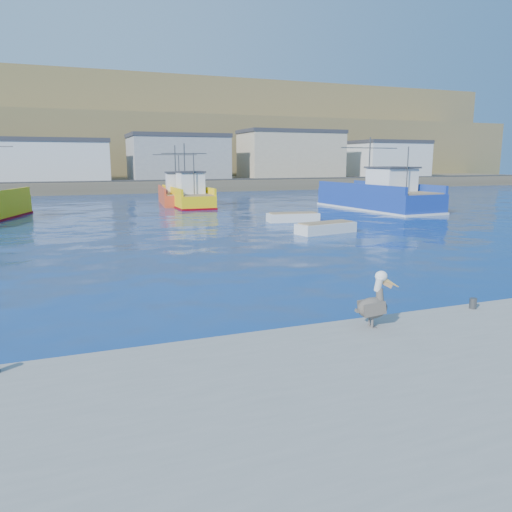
{
  "coord_description": "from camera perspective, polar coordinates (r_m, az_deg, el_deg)",
  "views": [
    {
      "loc": [
        -7.49,
        -13.78,
        4.59
      ],
      "look_at": [
        -1.26,
        2.48,
        1.24
      ],
      "focal_mm": 35.0,
      "sensor_mm": 36.0,
      "label": 1
    }
  ],
  "objects": [
    {
      "name": "trawler_blue",
      "position": [
        48.89,
        13.84,
        6.58
      ],
      "size": [
        6.54,
        13.94,
        6.81
      ],
      "color": "navy",
      "rests_on": "ground"
    },
    {
      "name": "ground",
      "position": [
        16.35,
        7.28,
        -5.5
      ],
      "size": [
        260.0,
        260.0,
        0.0
      ],
      "primitive_type": "plane",
      "color": "navy",
      "rests_on": "ground"
    },
    {
      "name": "far_shore",
      "position": [
        123.29,
        -17.91,
        12.43
      ],
      "size": [
        200.0,
        81.0,
        24.0
      ],
      "color": "brown",
      "rests_on": "ground"
    },
    {
      "name": "trawler_yellow_b",
      "position": [
        51.21,
        -7.77,
        6.75
      ],
      "size": [
        4.69,
        9.89,
        6.34
      ],
      "color": "yellow",
      "rests_on": "ground"
    },
    {
      "name": "skiff_extra",
      "position": [
        32.19,
        7.98,
        3.1
      ],
      "size": [
        4.22,
        2.17,
        0.88
      ],
      "color": "silver",
      "rests_on": "ground"
    },
    {
      "name": "boat_orange",
      "position": [
        53.71,
        -8.99,
        7.0
      ],
      "size": [
        4.64,
        9.2,
        6.15
      ],
      "color": "#CF4224",
      "rests_on": "ground"
    },
    {
      "name": "pelican",
      "position": [
        12.75,
        13.35,
        -5.27
      ],
      "size": [
        1.15,
        0.59,
        1.42
      ],
      "color": "#595451",
      "rests_on": "dock"
    },
    {
      "name": "dock_bollards",
      "position": [
        13.74,
        16.33,
        -6.22
      ],
      "size": [
        36.2,
        0.2,
        0.3
      ],
      "color": "#4C4C4C",
      "rests_on": "dock"
    },
    {
      "name": "skiff_far",
      "position": [
        55.74,
        10.94,
        6.25
      ],
      "size": [
        2.01,
        3.89,
        0.81
      ],
      "color": "silver",
      "rests_on": "ground"
    },
    {
      "name": "skiff_mid",
      "position": [
        38.03,
        4.25,
        4.35
      ],
      "size": [
        4.02,
        1.82,
        0.85
      ],
      "color": "silver",
      "rests_on": "ground"
    }
  ]
}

